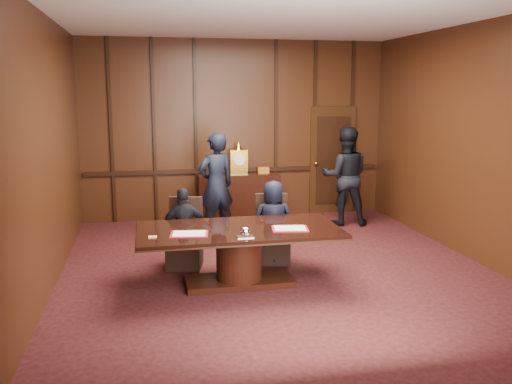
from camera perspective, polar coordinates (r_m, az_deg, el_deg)
room at (r=7.52m, az=2.65°, el=4.60°), size 7.00×7.04×3.50m
sideboard at (r=10.72m, az=-1.82°, el=-0.29°), size 1.60×0.45×1.54m
conference_table at (r=7.09m, az=-1.80°, el=-5.77°), size 2.62×1.32×0.76m
folder_left at (r=6.75m, az=-7.04°, el=-4.40°), size 0.50×0.39×0.02m
folder_right at (r=6.98m, az=3.59°, el=-3.85°), size 0.51×0.40×0.02m
inkstand at (r=6.58m, az=-1.15°, el=-4.31°), size 0.20×0.14×0.12m
notepad at (r=6.69m, az=-10.84°, el=-4.67°), size 0.10×0.08×0.01m
chair_left at (r=7.91m, az=-7.50°, el=-5.75°), size 0.58×0.58×0.99m
chair_right at (r=8.10m, az=1.73°, el=-5.28°), size 0.54×0.54×0.99m
signatory_left at (r=7.76m, az=-7.55°, el=-3.83°), size 0.70×0.32×1.17m
signatory_right at (r=7.94m, az=1.85°, el=-3.18°), size 0.66×0.48×1.23m
witness_left at (r=9.38m, az=-4.23°, el=0.74°), size 0.77×0.63×1.81m
witness_right at (r=10.35m, az=9.35°, el=1.65°), size 1.04×0.89×1.85m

